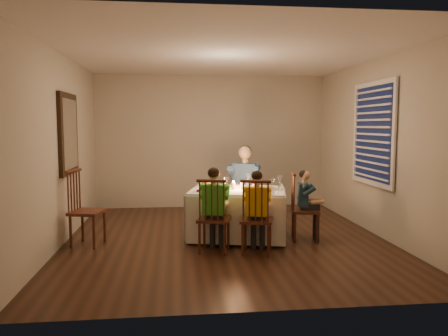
{
  "coord_description": "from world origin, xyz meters",
  "views": [
    {
      "loc": [
        -0.71,
        -6.12,
        1.63
      ],
      "look_at": [
        -0.01,
        0.15,
        1.0
      ],
      "focal_mm": 35.0,
      "sensor_mm": 36.0,
      "label": 1
    }
  ],
  "objects": [
    {
      "name": "serving_bowl",
      "position": [
        -0.24,
        0.39,
        0.73
      ],
      "size": [
        0.23,
        0.23,
        0.05
      ],
      "primitive_type": "imported",
      "rotation": [
        0.0,
        0.0,
        -0.14
      ],
      "color": "silver",
      "rests_on": "dining_table"
    },
    {
      "name": "candle_left",
      "position": [
        0.11,
        0.02,
        0.76
      ],
      "size": [
        0.06,
        0.06,
        0.1
      ],
      "primitive_type": "cylinder",
      "color": "white",
      "rests_on": "dining_table"
    },
    {
      "name": "child_teal",
      "position": [
        1.1,
        -0.22,
        0.0
      ],
      "size": [
        0.34,
        0.36,
        1.0
      ],
      "primitive_type": null,
      "rotation": [
        0.0,
        0.0,
        1.39
      ],
      "color": "#182E3D",
      "rests_on": "ground"
    },
    {
      "name": "candle_right",
      "position": [
        0.24,
        -0.01,
        0.76
      ],
      "size": [
        0.06,
        0.06,
        0.1
      ],
      "primitive_type": "cylinder",
      "color": "white",
      "rests_on": "dining_table"
    },
    {
      "name": "setting_teal",
      "position": [
        0.6,
        -0.06,
        0.72
      ],
      "size": [
        0.31,
        0.31,
        0.02
      ],
      "primitive_type": "cylinder",
      "rotation": [
        0.0,
        0.0,
        -0.22
      ],
      "color": "silver",
      "rests_on": "dining_table"
    },
    {
      "name": "setting_adult",
      "position": [
        0.19,
        0.28,
        0.72
      ],
      "size": [
        0.31,
        0.31,
        0.02
      ],
      "primitive_type": "cylinder",
      "rotation": [
        0.0,
        0.0,
        -0.22
      ],
      "color": "silver",
      "rests_on": "dining_table"
    },
    {
      "name": "chair_near_right",
      "position": [
        0.3,
        -0.77,
        0.0
      ],
      "size": [
        0.48,
        0.47,
        0.97
      ],
      "primitive_type": null,
      "rotation": [
        0.0,
        0.0,
        2.86
      ],
      "color": "#34120E",
      "rests_on": "ground"
    },
    {
      "name": "chair_near_left",
      "position": [
        -0.23,
        -0.65,
        0.0
      ],
      "size": [
        0.48,
        0.47,
        0.97
      ],
      "primitive_type": null,
      "rotation": [
        0.0,
        0.0,
        2.87
      ],
      "color": "#34120E",
      "rests_on": "ground"
    },
    {
      "name": "dining_table",
      "position": [
        0.17,
        0.0,
        0.5
      ],
      "size": [
        1.55,
        1.26,
        0.68
      ],
      "rotation": [
        0.0,
        0.0,
        -0.22
      ],
      "color": "silver",
      "rests_on": "ground"
    },
    {
      "name": "setting_green",
      "position": [
        -0.19,
        -0.18,
        0.72
      ],
      "size": [
        0.31,
        0.31,
        0.02
      ],
      "primitive_type": "cylinder",
      "rotation": [
        0.0,
        0.0,
        -0.22
      ],
      "color": "silver",
      "rests_on": "dining_table"
    },
    {
      "name": "wall_right",
      "position": [
        2.25,
        0.0,
        1.3
      ],
      "size": [
        0.02,
        5.0,
        2.6
      ],
      "primitive_type": "cube",
      "color": "#B9B19E",
      "rests_on": "ground"
    },
    {
      "name": "window_blinds",
      "position": [
        2.21,
        0.1,
        1.5
      ],
      "size": [
        0.07,
        1.34,
        1.54
      ],
      "color": "#0D1434",
      "rests_on": "wall_right"
    },
    {
      "name": "wall_left",
      "position": [
        -2.25,
        0.0,
        1.3
      ],
      "size": [
        0.02,
        5.0,
        2.6
      ],
      "primitive_type": "cube",
      "color": "#B9B19E",
      "rests_on": "ground"
    },
    {
      "name": "wall_back",
      "position": [
        0.0,
        2.5,
        1.3
      ],
      "size": [
        4.5,
        0.02,
        2.6
      ],
      "primitive_type": "cube",
      "color": "#B9B19E",
      "rests_on": "ground"
    },
    {
      "name": "child_green",
      "position": [
        -0.23,
        -0.65,
        0.0
      ],
      "size": [
        0.45,
        0.42,
        1.1
      ],
      "primitive_type": null,
      "rotation": [
        0.0,
        0.0,
        2.87
      ],
      "color": "green",
      "rests_on": "ground"
    },
    {
      "name": "orange_fruit",
      "position": [
        0.41,
        -0.0,
        0.75
      ],
      "size": [
        0.08,
        0.08,
        0.08
      ],
      "primitive_type": "sphere",
      "color": "#EA4813",
      "rests_on": "dining_table"
    },
    {
      "name": "chair_extra",
      "position": [
        -1.9,
        -0.15,
        0.0
      ],
      "size": [
        0.5,
        0.51,
        1.04
      ],
      "primitive_type": null,
      "rotation": [
        0.0,
        0.0,
        1.32
      ],
      "color": "#34120E",
      "rests_on": "ground"
    },
    {
      "name": "chair_end",
      "position": [
        1.1,
        -0.22,
        0.0
      ],
      "size": [
        0.44,
        0.46,
        0.97
      ],
      "primitive_type": null,
      "rotation": [
        0.0,
        0.0,
        1.39
      ],
      "color": "#34120E",
      "rests_on": "ground"
    },
    {
      "name": "child_yellow",
      "position": [
        0.3,
        -0.77,
        0.0
      ],
      "size": [
        0.42,
        0.4,
        1.06
      ],
      "primitive_type": null,
      "rotation": [
        0.0,
        0.0,
        2.86
      ],
      "color": "gold",
      "rests_on": "ground"
    },
    {
      "name": "chair_adult",
      "position": [
        0.39,
        0.72,
        0.0
      ],
      "size": [
        0.51,
        0.5,
        0.97
      ],
      "primitive_type": null,
      "rotation": [
        0.0,
        0.0,
        -0.37
      ],
      "color": "#34120E",
      "rests_on": "ground"
    },
    {
      "name": "setting_yellow",
      "position": [
        0.42,
        -0.36,
        0.72
      ],
      "size": [
        0.31,
        0.31,
        0.02
      ],
      "primitive_type": "cylinder",
      "rotation": [
        0.0,
        0.0,
        -0.22
      ],
      "color": "silver",
      "rests_on": "dining_table"
    },
    {
      "name": "wall_mirror",
      "position": [
        -2.22,
        0.3,
        1.5
      ],
      "size": [
        0.06,
        0.95,
        1.15
      ],
      "color": "black",
      "rests_on": "wall_left"
    },
    {
      "name": "squash",
      "position": [
        -0.3,
        0.4,
        0.75
      ],
      "size": [
        0.09,
        0.09,
        0.09
      ],
      "primitive_type": "sphere",
      "color": "#FFEA43",
      "rests_on": "dining_table"
    },
    {
      "name": "ceiling",
      "position": [
        0.0,
        0.0,
        2.6
      ],
      "size": [
        5.0,
        5.0,
        0.0
      ],
      "primitive_type": "plane",
      "color": "white",
      "rests_on": "wall_back"
    },
    {
      "name": "ground",
      "position": [
        0.0,
        0.0,
        0.0
      ],
      "size": [
        5.0,
        5.0,
        0.0
      ],
      "primitive_type": "plane",
      "color": "black",
      "rests_on": "ground"
    },
    {
      "name": "adult",
      "position": [
        0.39,
        0.72,
        0.0
      ],
      "size": [
        0.62,
        0.59,
        1.3
      ],
      "primitive_type": null,
      "rotation": [
        0.0,
        0.0,
        -0.37
      ],
      "color": "navy",
      "rests_on": "ground"
    }
  ]
}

